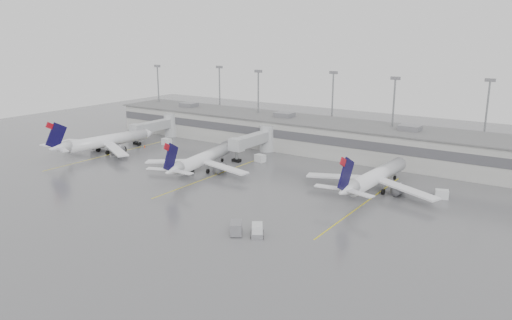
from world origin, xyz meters
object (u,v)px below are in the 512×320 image
Objects in this scene: jet_mid_left at (201,159)px; jet_mid_right at (375,177)px; baggage_tug at (257,231)px; jet_far_left at (104,141)px.

jet_mid_right reaches higher than jet_mid_left.
jet_far_left is at bearing 126.09° from baggage_tug.
jet_mid_right is at bearing 43.81° from baggage_tug.
jet_mid_right is 8.61× the size of baggage_tug.
baggage_tug is (-7.01, -31.68, -2.36)m from jet_mid_right.
jet_far_left reaches higher than jet_mid_right.
jet_mid_left is at bearing -164.74° from jet_mid_right.
jet_mid_left is 39.23m from baggage_tug.
jet_mid_left is at bearing 109.11° from baggage_tug.
jet_mid_right is (71.49, 7.95, -0.07)m from jet_far_left.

